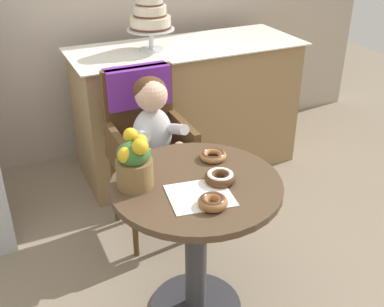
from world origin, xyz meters
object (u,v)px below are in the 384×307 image
Objects in this scene: flower_vase at (134,162)px; wicker_chair at (145,126)px; cafe_table at (196,223)px; tiered_cake_stand at (150,18)px; donut_side at (213,201)px; donut_front at (220,177)px; donut_mid at (213,155)px; seated_child at (155,131)px.

wicker_chair is at bearing 67.48° from flower_vase.
tiered_cake_stand reaches higher than cafe_table.
wicker_chair is 0.96m from donut_side.
donut_front is at bearing -82.36° from wicker_chair.
donut_mid is at bearing -75.58° from wicker_chair.
cafe_table is at bearing -88.90° from wicker_chair.
donut_mid is 1.22m from tiered_cake_stand.
cafe_table is 0.31m from donut_mid.
donut_front is (0.09, -0.04, 0.24)m from cafe_table.
seated_child reaches higher than wicker_chair.
seated_child is 3.06× the size of flower_vase.
donut_mid reaches higher than cafe_table.
seated_child is (0.05, 0.61, 0.17)m from cafe_table.
seated_child is (0.00, -0.16, 0.04)m from wicker_chair.
tiered_cake_stand is (0.14, 1.15, 0.37)m from donut_mid.
cafe_table is 1.46m from tiered_cake_stand.
tiered_cake_stand reaches higher than donut_front.
flower_vase is (-0.22, 0.26, 0.09)m from donut_side.
donut_mid is at bearing 43.95° from cafe_table.
tiered_cake_stand is at bearing 69.32° from wicker_chair.
cafe_table is 2.14× the size of tiered_cake_stand.
tiered_cake_stand is (0.32, 1.48, 0.36)m from donut_side.
seated_child reaches higher than cafe_table.
donut_mid is at bearing 62.65° from donut_side.
wicker_chair is 0.77m from flower_vase.
tiered_cake_stand is at bearing 82.83° from donut_mid.
cafe_table is at bearing -94.36° from seated_child.
tiered_cake_stand is (0.30, 1.30, 0.60)m from cafe_table.
donut_front is 0.20m from donut_mid.
cafe_table is 3.03× the size of flower_vase.
flower_vase reaches higher than donut_mid.
flower_vase is at bearing 129.77° from donut_side.
flower_vase is (-0.24, 0.08, 0.32)m from cafe_table.
donut_front is 0.18m from donut_side.
seated_child is at bearing 93.81° from donut_front.
donut_mid is 0.37m from donut_side.
wicker_chair is 1.31× the size of seated_child.
donut_front is 1.13× the size of donut_side.
flower_vase reaches higher than donut_front.
donut_front is at bearing -23.86° from cafe_table.
wicker_chair is 7.32× the size of donut_front.
donut_mid is 0.41m from flower_vase.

